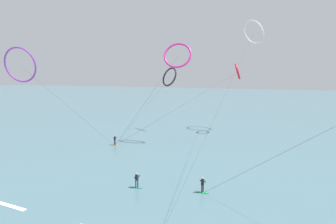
{
  "coord_description": "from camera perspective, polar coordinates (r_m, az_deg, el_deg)",
  "views": [
    {
      "loc": [
        11.41,
        -11.99,
        12.92
      ],
      "look_at": [
        0.0,
        21.51,
        8.16
      ],
      "focal_mm": 33.45,
      "sensor_mm": 36.0,
      "label": 1
    }
  ],
  "objects": [
    {
      "name": "sea_water",
      "position": [
        119.74,
        13.23,
        1.27
      ],
      "size": [
        400.0,
        200.0,
        0.08
      ],
      "primitive_type": "cube",
      "color": "#476B75",
      "rests_on": "ground"
    },
    {
      "name": "surfer_amber",
      "position": [
        54.79,
        -9.66,
        -5.22
      ],
      "size": [
        1.4,
        0.73,
        1.7
      ],
      "rotation": [
        0.0,
        0.0,
        2.42
      ],
      "color": "orange",
      "rests_on": "ground"
    },
    {
      "name": "surfer_teal",
      "position": [
        35.28,
        -5.71,
        -12.44
      ],
      "size": [
        1.4,
        0.63,
        1.7
      ],
      "rotation": [
        0.0,
        0.0,
        2.88
      ],
      "color": "teal",
      "rests_on": "ground"
    },
    {
      "name": "surfer_emerald",
      "position": [
        34.02,
        6.32,
        -13.23
      ],
      "size": [
        1.4,
        0.66,
        1.7
      ],
      "rotation": [
        0.0,
        0.0,
        4.39
      ],
      "color": "#199351",
      "rests_on": "ground"
    },
    {
      "name": "kite_charcoal",
      "position": [
        66.19,
        0.26,
        6.41
      ],
      "size": [
        6.89,
        17.84,
        13.54
      ],
      "rotation": [
        0.0,
        0.0,
        5.7
      ],
      "color": "black",
      "rests_on": "ground"
    },
    {
      "name": "kite_crimson",
      "position": [
        65.02,
        12.54,
        7.24
      ],
      "size": [
        19.31,
        19.53,
        14.37
      ],
      "rotation": [
        0.0,
        0.0,
        1.67
      ],
      "color": "red",
      "rests_on": "ground"
    },
    {
      "name": "kite_ivory",
      "position": [
        70.36,
        15.3,
        13.84
      ],
      "size": [
        5.9,
        53.44,
        23.37
      ],
      "rotation": [
        0.0,
        0.0,
        2.45
      ],
      "color": "silver",
      "rests_on": "ground"
    },
    {
      "name": "kite_magenta",
      "position": [
        55.01,
        1.76,
        10.28
      ],
      "size": [
        12.11,
        7.2,
        17.73
      ],
      "rotation": [
        0.0,
        0.0,
        0.09
      ],
      "color": "#CC288E",
      "rests_on": "ground"
    },
    {
      "name": "kite_violet",
      "position": [
        52.05,
        -25.35,
        7.77
      ],
      "size": [
        13.24,
        10.42,
        16.38
      ],
      "rotation": [
        0.0,
        0.0,
        3.25
      ],
      "color": "purple",
      "rests_on": "ground"
    }
  ]
}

